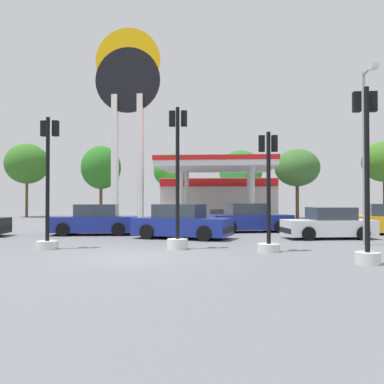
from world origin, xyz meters
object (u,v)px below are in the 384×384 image
traffic_signal_1 (269,210)px  traffic_signal_3 (48,203)px  car_4 (250,219)px  car_0 (94,221)px  car_5 (182,223)px  tree_5 (384,162)px  car_1 (328,224)px  tree_3 (241,170)px  tree_4 (297,168)px  traffic_signal_0 (178,203)px  tree_0 (27,164)px  tree_2 (170,171)px  corner_streetlamp (366,140)px  traffic_signal_2 (367,198)px  station_pole_sign (128,97)px  tree_1 (101,168)px

traffic_signal_1 → traffic_signal_3: size_ratio=0.86×
car_4 → traffic_signal_1: size_ratio=1.14×
car_0 → car_5: bearing=-19.5°
tree_5 → car_5: bearing=-128.3°
car_0 → traffic_signal_3: bearing=-87.5°
car_1 → car_5: bearing=-175.9°
car_5 → traffic_signal_1: bearing=-52.3°
traffic_signal_3 → car_1: bearing=24.0°
tree_3 → tree_4: size_ratio=0.99×
traffic_signal_3 → tree_3: 26.52m
car_1 → tree_4: size_ratio=0.65×
car_4 → tree_5: (12.97, 16.47, 4.52)m
car_1 → traffic_signal_0: (-6.39, -4.56, 1.01)m
tree_4 → tree_5: 7.80m
tree_0 → car_0: bearing=-56.1°
traffic_signal_1 → traffic_signal_3: bearing=179.3°
traffic_signal_0 → tree_2: 26.67m
car_1 → corner_streetlamp: 4.52m
car_0 → tree_3: 21.04m
traffic_signal_3 → tree_2: bearing=88.3°
traffic_signal_2 → tree_2: 30.92m
station_pole_sign → tree_0: bearing=137.2°
car_4 → station_pole_sign: bearing=146.7°
traffic_signal_3 → tree_5: bearing=50.5°
traffic_signal_1 → car_1: bearing=57.9°
station_pole_sign → car_4: bearing=-33.3°
station_pole_sign → traffic_signal_0: 16.33m
tree_0 → tree_5: tree_0 is taller
station_pole_sign → car_5: bearing=-63.0°
corner_streetlamp → station_pole_sign: bearing=136.2°
traffic_signal_0 → tree_1: bearing=112.9°
tree_2 → station_pole_sign: bearing=-95.7°
tree_1 → tree_2: 6.82m
car_5 → tree_5: 26.69m
car_0 → traffic_signal_0: (4.97, -5.74, 0.96)m
station_pole_sign → tree_5: bearing=27.6°
car_1 → traffic_signal_2: size_ratio=0.86×
station_pole_sign → tree_2: 13.32m
car_1 → tree_4: (1.82, 20.33, 4.09)m
car_0 → tree_2: bearing=87.1°
traffic_signal_1 → tree_4: size_ratio=0.64×
station_pole_sign → tree_0: station_pole_sign is taller
tree_0 → tree_1: tree_0 is taller
traffic_signal_3 → tree_1: size_ratio=0.68×
traffic_signal_0 → car_0: bearing=130.9°
tree_3 → traffic_signal_1: bearing=-89.4°
traffic_signal_1 → tree_2: 27.81m
tree_0 → tree_4: tree_0 is taller
traffic_signal_0 → tree_2: bearing=98.5°
traffic_signal_3 → traffic_signal_2: bearing=-14.4°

